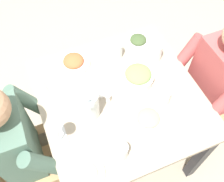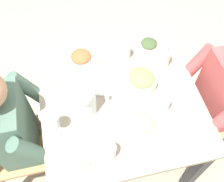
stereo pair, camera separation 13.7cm
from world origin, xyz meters
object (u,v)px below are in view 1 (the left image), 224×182
object	(u,v)px
diner_far	(35,141)
water_glass_far_right	(121,151)
water_glass_near_right	(165,96)
dining_table	(120,107)
plate_dolmas	(138,40)
plate_beans	(87,173)
salt_shaker	(108,99)
plate_fries	(148,118)
salad_bowl	(138,76)
chair_far	(7,163)
water_pitcher	(88,104)
plate_rice_curry	(74,61)
chair_near	(220,90)
diner_near	(202,87)
plate_yoghurt	(99,82)
oil_carafe	(156,52)
wine_glass	(56,129)

from	to	relation	value
diner_far	water_glass_far_right	bearing A→B (deg)	-125.40
water_glass_near_right	dining_table	bearing A→B (deg)	60.38
plate_dolmas	water_glass_far_right	distance (m)	0.81
plate_beans	salt_shaker	world-z (taller)	salt_shaker
plate_fries	diner_far	bearing A→B (deg)	75.38
water_glass_near_right	salad_bowl	bearing A→B (deg)	21.15
chair_far	salt_shaker	world-z (taller)	chair_far
water_pitcher	plate_rice_curry	xyz separation A→B (m)	(0.38, -0.03, -0.08)
water_glass_far_right	salt_shaker	bearing A→B (deg)	-10.52
dining_table	chair_near	bearing A→B (deg)	-96.29
water_glass_far_right	chair_far	bearing A→B (deg)	64.64
dining_table	water_glass_far_right	xyz separation A→B (m)	(-0.33, 0.14, 0.17)
water_pitcher	salt_shaker	world-z (taller)	water_pitcher
diner_near	salad_bowl	size ratio (longest dim) A/B	6.06
diner_far	plate_beans	world-z (taller)	diner_far
water_pitcher	salad_bowl	size ratio (longest dim) A/B	0.97
chair_near	salt_shaker	distance (m)	0.88
dining_table	chair_near	distance (m)	0.77
plate_yoghurt	plate_beans	bearing A→B (deg)	153.04
chair_far	diner_far	size ratio (longest dim) A/B	0.75
plate_yoghurt	water_glass_far_right	bearing A→B (deg)	173.37
water_pitcher	salad_bowl	world-z (taller)	water_pitcher
oil_carafe	plate_beans	bearing A→B (deg)	129.49
salad_bowl	plate_beans	size ratio (longest dim) A/B	1.08
diner_far	salad_bowl	size ratio (longest dim) A/B	6.06
plate_beans	salt_shaker	bearing A→B (deg)	-36.04
diner_near	plate_fries	bearing A→B (deg)	104.29
salad_bowl	water_glass_far_right	bearing A→B (deg)	144.37
diner_far	water_pitcher	xyz separation A→B (m)	(0.00, -0.34, 0.19)
wine_glass	water_pitcher	bearing A→B (deg)	-62.23
plate_dolmas	water_glass_near_right	size ratio (longest dim) A/B	1.77
plate_fries	water_glass_near_right	distance (m)	0.16
diner_near	plate_fries	size ratio (longest dim) A/B	5.59
diner_near	diner_far	world-z (taller)	same
plate_dolmas	wine_glass	size ratio (longest dim) A/B	0.92
chair_near	oil_carafe	world-z (taller)	oil_carafe
chair_far	plate_rice_curry	world-z (taller)	chair_far
water_glass_near_right	wine_glass	size ratio (longest dim) A/B	0.52
water_glass_far_right	salad_bowl	bearing A→B (deg)	-35.63
diner_far	water_glass_far_right	size ratio (longest dim) A/B	11.62
plate_beans	water_glass_near_right	xyz separation A→B (m)	(0.23, -0.56, 0.04)
dining_table	water_pitcher	distance (m)	0.30
water_pitcher	plate_rice_curry	distance (m)	0.39
salt_shaker	chair_far	bearing A→B (deg)	92.80
diner_far	plate_fries	size ratio (longest dim) A/B	5.59
chair_far	diner_near	distance (m)	1.31
chair_near	diner_far	size ratio (longest dim) A/B	0.75
salad_bowl	plate_dolmas	size ratio (longest dim) A/B	1.08
diner_near	plate_yoghurt	world-z (taller)	diner_near
diner_far	chair_near	bearing A→B (deg)	-92.02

